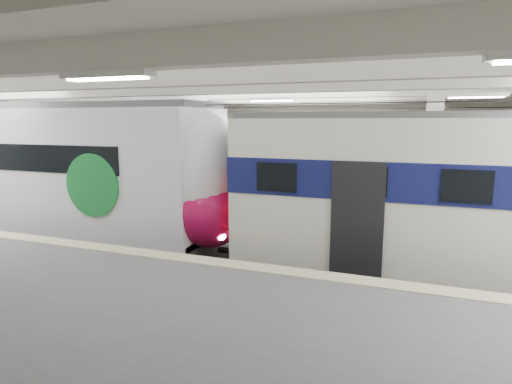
% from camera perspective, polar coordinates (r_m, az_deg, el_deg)
% --- Properties ---
extents(station_hall, '(36.00, 24.00, 5.75)m').
position_cam_1_polar(station_hall, '(10.87, -4.22, 4.18)').
color(station_hall, black).
rests_on(station_hall, ground).
extents(modern_emu, '(15.13, 3.12, 4.82)m').
position_cam_1_polar(modern_emu, '(16.38, -23.94, 2.09)').
color(modern_emu, white).
rests_on(modern_emu, ground).
extents(older_rer, '(13.54, 2.99, 4.46)m').
position_cam_1_polar(older_rer, '(11.90, 30.42, -1.04)').
color(older_rer, white).
rests_on(older_rer, ground).
extents(far_train, '(12.91, 3.11, 4.14)m').
position_cam_1_polar(far_train, '(20.23, -11.31, 3.35)').
color(far_train, white).
rests_on(far_train, ground).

